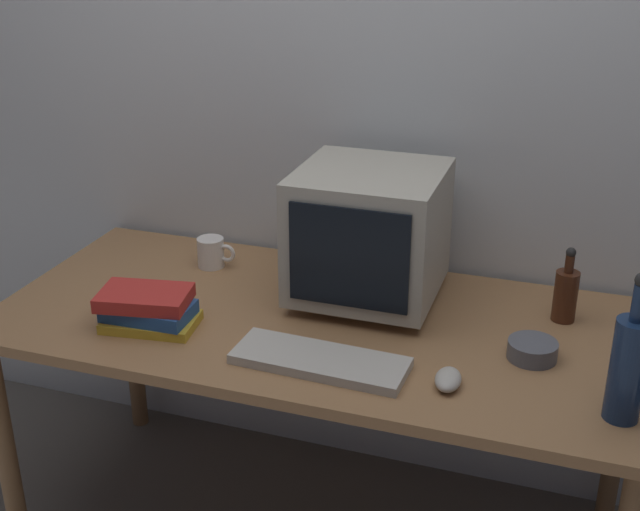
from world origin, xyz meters
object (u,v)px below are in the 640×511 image
(bottle_tall, at_px, (628,365))
(mug, at_px, (212,252))
(book_stack, at_px, (148,309))
(cd_spindle, at_px, (532,350))
(keyboard, at_px, (320,361))
(bottle_short, at_px, (566,293))
(computer_mouse, at_px, (448,379))
(crt_monitor, at_px, (369,234))

(bottle_tall, xyz_separation_m, mug, (-1.17, 0.44, -0.08))
(book_stack, xyz_separation_m, cd_spindle, (0.96, 0.15, -0.03))
(keyboard, distance_m, cd_spindle, 0.51)
(book_stack, height_order, mug, book_stack)
(cd_spindle, bearing_deg, mug, 165.69)
(bottle_tall, distance_m, mug, 1.25)
(keyboard, distance_m, bottle_tall, 0.69)
(bottle_short, bearing_deg, cd_spindle, -103.96)
(book_stack, bearing_deg, computer_mouse, -2.87)
(crt_monitor, height_order, bottle_tall, crt_monitor)
(crt_monitor, bearing_deg, bottle_short, 4.62)
(bottle_tall, bearing_deg, cd_spindle, 136.54)
(mug, distance_m, cd_spindle, 1.00)
(keyboard, bearing_deg, computer_mouse, 3.34)
(crt_monitor, distance_m, mug, 0.53)
(computer_mouse, bearing_deg, crt_monitor, 124.38)
(computer_mouse, height_order, mug, mug)
(computer_mouse, xyz_separation_m, book_stack, (-0.79, 0.04, 0.03))
(bottle_tall, xyz_separation_m, cd_spindle, (-0.20, 0.19, -0.11))
(bottle_short, distance_m, mug, 1.03)
(bottle_tall, relative_size, mug, 2.84)
(crt_monitor, distance_m, keyboard, 0.42)
(bottle_tall, relative_size, book_stack, 1.28)
(computer_mouse, xyz_separation_m, cd_spindle, (0.17, 0.19, 0.00))
(computer_mouse, bearing_deg, mug, 147.58)
(bottle_tall, bearing_deg, keyboard, -179.90)
(keyboard, relative_size, book_stack, 1.58)
(mug, bearing_deg, computer_mouse, -28.65)
(cd_spindle, bearing_deg, keyboard, -157.72)
(crt_monitor, distance_m, computer_mouse, 0.51)
(keyboard, distance_m, computer_mouse, 0.31)
(computer_mouse, height_order, book_stack, book_stack)
(bottle_tall, bearing_deg, book_stack, 177.86)
(keyboard, bearing_deg, bottle_short, 41.00)
(crt_monitor, bearing_deg, mug, 173.35)
(bottle_short, bearing_deg, book_stack, -159.49)
(bottle_short, height_order, book_stack, bottle_short)
(computer_mouse, xyz_separation_m, bottle_tall, (0.37, -0.00, 0.11))
(keyboard, relative_size, bottle_short, 2.04)
(crt_monitor, height_order, computer_mouse, crt_monitor)
(crt_monitor, height_order, bottle_short, crt_monitor)
(computer_mouse, relative_size, book_stack, 0.38)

